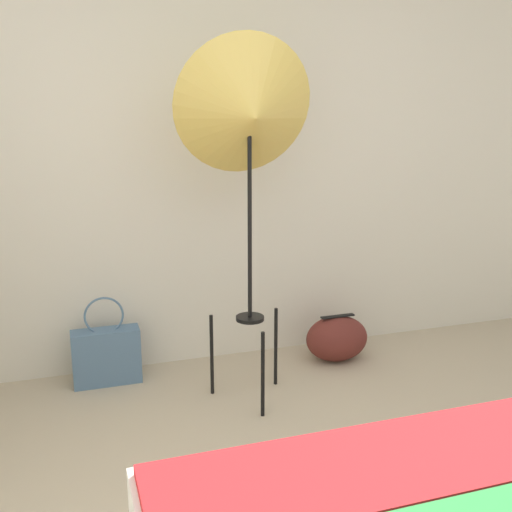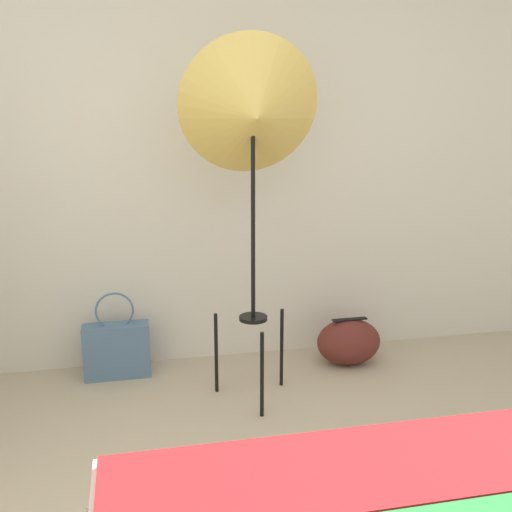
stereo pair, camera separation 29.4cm
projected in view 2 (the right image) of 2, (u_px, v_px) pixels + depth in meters
wall_back at (226, 151)px, 3.59m from camera, size 8.00×0.05×2.60m
photo_umbrella at (253, 114)px, 2.94m from camera, size 0.73×0.44×1.91m
tote_bag at (117, 349)px, 3.52m from camera, size 0.38×0.13×0.52m
duffel_bag at (349, 342)px, 3.70m from camera, size 0.40×0.29×0.29m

